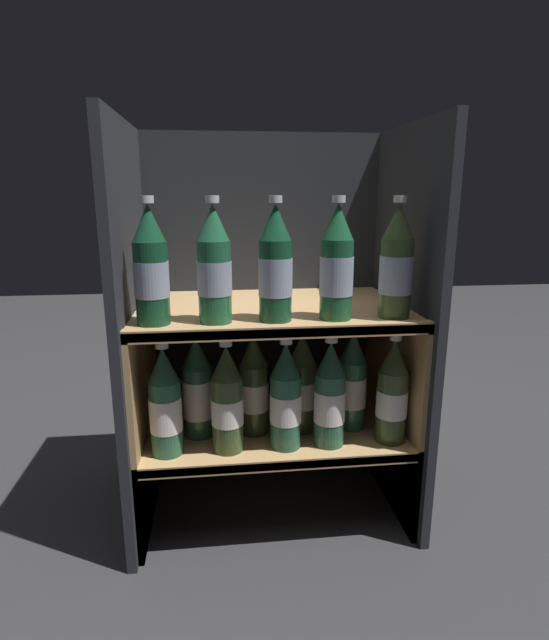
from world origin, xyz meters
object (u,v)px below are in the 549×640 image
object	(u,v)px
bottle_lower_front_1	(227,402)
bottle_lower_front_4	(392,394)
bottle_upper_front_0	(151,269)
bottle_lower_back_3	(352,383)
bottle_upper_front_3	(337,266)
bottle_upper_front_4	(396,265)
bottle_lower_back_2	(302,385)
bottle_lower_front_0	(165,405)
bottle_lower_front_3	(330,397)
bottle_upper_front_1	(214,268)
bottle_lower_back_0	(198,390)
bottle_upper_front_2	(275,267)
bottle_lower_back_1	(254,387)
bottle_lower_front_2	(286,399)

from	to	relation	value
bottle_lower_front_1	bottle_lower_front_4	bearing A→B (deg)	0.00
bottle_upper_front_0	bottle_lower_back_3	bearing A→B (deg)	10.03
bottle_upper_front_3	bottle_upper_front_4	size ratio (longest dim) A/B	1.00
bottle_lower_front_4	bottle_lower_back_3	xyz separation A→B (m)	(-0.07, 0.08, -0.00)
bottle_lower_back_2	bottle_lower_front_0	bearing A→B (deg)	-165.79
bottle_upper_front_4	bottle_lower_back_2	size ratio (longest dim) A/B	1.00
bottle_lower_front_0	bottle_lower_front_3	size ratio (longest dim) A/B	1.00
bottle_upper_front_1	bottle_lower_back_0	bearing A→B (deg)	120.94
bottle_upper_front_2	bottle_lower_front_1	bearing A→B (deg)	180.00
bottle_upper_front_3	bottle_lower_back_1	xyz separation A→B (m)	(-0.16, 0.08, -0.28)
bottle_upper_front_1	bottle_lower_front_4	xyz separation A→B (m)	(0.38, 0.00, -0.28)
bottle_upper_front_4	bottle_lower_back_3	world-z (taller)	bottle_upper_front_4
bottle_lower_back_3	bottle_upper_front_0	bearing A→B (deg)	-169.97
bottle_upper_front_1	bottle_lower_front_2	bearing A→B (deg)	-0.00
bottle_lower_front_1	bottle_upper_front_0	bearing A→B (deg)	-180.00
bottle_upper_front_3	bottle_lower_front_1	distance (m)	0.36
bottle_lower_front_0	bottle_lower_front_4	bearing A→B (deg)	0.00
bottle_upper_front_4	bottle_lower_front_4	world-z (taller)	bottle_upper_front_4
bottle_upper_front_1	bottle_lower_back_0	size ratio (longest dim) A/B	1.00
bottle_upper_front_1	bottle_lower_front_1	size ratio (longest dim) A/B	1.00
bottle_upper_front_3	bottle_lower_front_4	bearing A→B (deg)	0.00
bottle_upper_front_0	bottle_upper_front_1	size ratio (longest dim) A/B	1.00
bottle_lower_front_2	bottle_lower_front_3	distance (m)	0.10
bottle_upper_front_4	bottle_lower_front_2	world-z (taller)	bottle_upper_front_4
bottle_upper_front_0	bottle_lower_front_0	world-z (taller)	bottle_upper_front_0
bottle_lower_front_4	bottle_lower_back_2	bearing A→B (deg)	157.90
bottle_upper_front_0	bottle_lower_back_2	world-z (taller)	bottle_upper_front_0
bottle_lower_front_1	bottle_lower_front_3	distance (m)	0.22
bottle_lower_front_4	bottle_upper_front_3	bearing A→B (deg)	180.00
bottle_upper_front_1	bottle_lower_front_4	distance (m)	0.47
bottle_upper_front_3	bottle_lower_back_3	bearing A→B (deg)	50.25
bottle_upper_front_4	bottle_lower_front_0	world-z (taller)	bottle_upper_front_4
bottle_lower_front_0	bottle_lower_back_3	xyz separation A→B (m)	(0.42, 0.08, 0.00)
bottle_lower_back_1	bottle_lower_front_4	bearing A→B (deg)	-14.35
bottle_upper_front_2	bottle_lower_front_1	distance (m)	0.30
bottle_upper_front_1	bottle_lower_back_0	world-z (taller)	bottle_upper_front_1
bottle_upper_front_0	bottle_upper_front_4	distance (m)	0.49
bottle_upper_front_4	bottle_lower_front_4	bearing A→B (deg)	0.00
bottle_upper_front_0	bottle_upper_front_1	distance (m)	0.12
bottle_upper_front_3	bottle_lower_front_0	xyz separation A→B (m)	(-0.36, -0.00, -0.28)
bottle_upper_front_0	bottle_lower_back_0	distance (m)	0.31
bottle_upper_front_3	bottle_upper_front_4	distance (m)	0.12
bottle_upper_front_3	bottle_lower_back_1	bearing A→B (deg)	155.18
bottle_upper_front_1	bottle_lower_front_3	xyz separation A→B (m)	(0.24, 0.00, -0.28)
bottle_upper_front_0	bottle_lower_front_3	xyz separation A→B (m)	(0.36, 0.00, -0.28)
bottle_lower_front_1	bottle_lower_back_2	xyz separation A→B (m)	(0.17, 0.08, -0.00)
bottle_lower_back_1	bottle_upper_front_1	bearing A→B (deg)	-136.69
bottle_lower_front_1	bottle_lower_back_0	distance (m)	0.10
bottle_upper_front_0	bottle_lower_front_4	size ratio (longest dim) A/B	1.00
bottle_lower_front_3	bottle_lower_back_3	world-z (taller)	same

